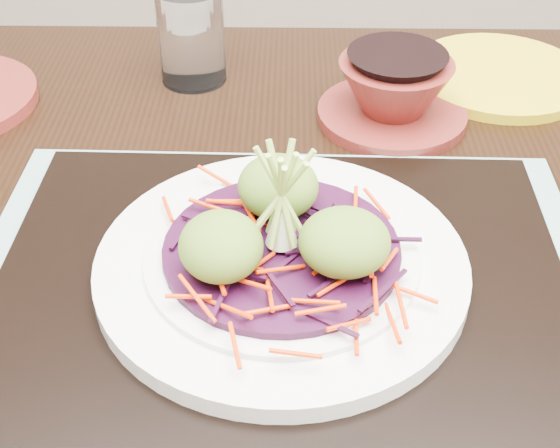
{
  "coord_description": "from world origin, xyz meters",
  "views": [
    {
      "loc": [
        -0.08,
        -0.34,
        1.12
      ],
      "look_at": [
        -0.06,
        0.07,
        0.79
      ],
      "focal_mm": 50.0,
      "sensor_mm": 36.0,
      "label": 1
    }
  ],
  "objects_px": {
    "water_glass": "(191,36)",
    "terracotta_bowl_set": "(394,95)",
    "dining_table": "(243,345)",
    "serving_tray": "(281,283)",
    "yellow_plate": "(499,75)",
    "white_plate": "(282,264)"
  },
  "relations": [
    {
      "from": "dining_table",
      "to": "serving_tray",
      "type": "xyz_separation_m",
      "value": [
        0.03,
        -0.05,
        0.11
      ]
    },
    {
      "from": "dining_table",
      "to": "serving_tray",
      "type": "bearing_deg",
      "value": -53.49
    },
    {
      "from": "dining_table",
      "to": "white_plate",
      "type": "xyz_separation_m",
      "value": [
        0.03,
        -0.05,
        0.13
      ]
    },
    {
      "from": "white_plate",
      "to": "terracotta_bowl_set",
      "type": "height_order",
      "value": "terracotta_bowl_set"
    },
    {
      "from": "serving_tray",
      "to": "terracotta_bowl_set",
      "type": "distance_m",
      "value": 0.26
    },
    {
      "from": "white_plate",
      "to": "yellow_plate",
      "type": "relative_size",
      "value": 1.42
    },
    {
      "from": "terracotta_bowl_set",
      "to": "water_glass",
      "type": "bearing_deg",
      "value": 154.52
    },
    {
      "from": "terracotta_bowl_set",
      "to": "yellow_plate",
      "type": "xyz_separation_m",
      "value": [
        0.12,
        0.07,
        -0.02
      ]
    },
    {
      "from": "water_glass",
      "to": "terracotta_bowl_set",
      "type": "xyz_separation_m",
      "value": [
        0.19,
        -0.09,
        -0.02
      ]
    },
    {
      "from": "dining_table",
      "to": "water_glass",
      "type": "distance_m",
      "value": 0.32
    },
    {
      "from": "terracotta_bowl_set",
      "to": "dining_table",
      "type": "bearing_deg",
      "value": -127.6
    },
    {
      "from": "white_plate",
      "to": "terracotta_bowl_set",
      "type": "bearing_deg",
      "value": 63.62
    },
    {
      "from": "water_glass",
      "to": "terracotta_bowl_set",
      "type": "distance_m",
      "value": 0.21
    },
    {
      "from": "serving_tray",
      "to": "water_glass",
      "type": "distance_m",
      "value": 0.33
    },
    {
      "from": "water_glass",
      "to": "terracotta_bowl_set",
      "type": "relative_size",
      "value": 0.51
    },
    {
      "from": "water_glass",
      "to": "terracotta_bowl_set",
      "type": "height_order",
      "value": "water_glass"
    },
    {
      "from": "white_plate",
      "to": "yellow_plate",
      "type": "distance_m",
      "value": 0.39
    },
    {
      "from": "serving_tray",
      "to": "white_plate",
      "type": "height_order",
      "value": "white_plate"
    },
    {
      "from": "white_plate",
      "to": "water_glass",
      "type": "distance_m",
      "value": 0.33
    },
    {
      "from": "water_glass",
      "to": "yellow_plate",
      "type": "bearing_deg",
      "value": -3.44
    },
    {
      "from": "dining_table",
      "to": "white_plate",
      "type": "relative_size",
      "value": 4.95
    },
    {
      "from": "dining_table",
      "to": "yellow_plate",
      "type": "xyz_separation_m",
      "value": [
        0.27,
        0.26,
        0.1
      ]
    }
  ]
}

